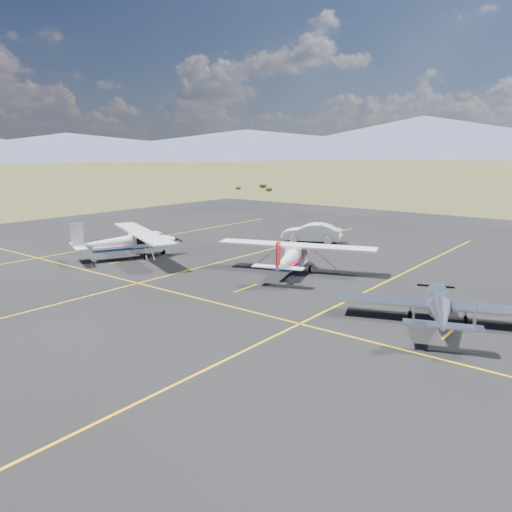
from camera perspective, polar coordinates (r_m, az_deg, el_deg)
ground at (r=26.28m, az=15.94°, el=-4.92°), size 1600.00×1600.00×0.00m
apron at (r=29.49m, az=3.28°, el=-2.63°), size 72.00×72.00×0.02m
aircraft_low_wing at (r=22.99m, az=20.17°, el=-5.26°), size 6.43×8.64×1.91m
aircraft_cessna at (r=30.50m, az=4.13°, el=0.02°), size 6.98×9.85×2.53m
aircraft_plain at (r=35.92m, az=-14.47°, el=1.63°), size 7.81×10.39×2.72m
sedan at (r=41.18m, az=6.39°, el=2.65°), size 3.42×5.08×1.58m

